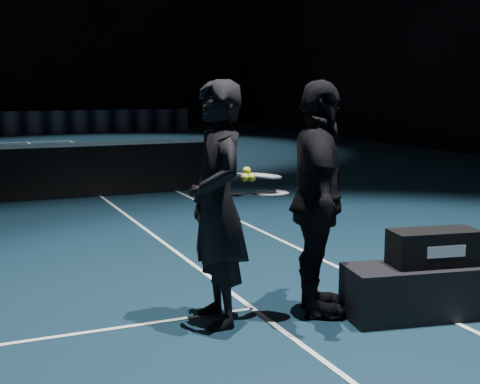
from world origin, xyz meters
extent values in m
cylinder|color=black|center=(6.40, 0.00, 0.55)|extent=(0.10, 0.10, 1.10)
cube|color=black|center=(5.43, -7.13, 0.22)|extent=(1.53, 0.74, 0.44)
cube|color=black|center=(5.43, -7.13, 0.59)|extent=(0.78, 0.44, 0.29)
cube|color=white|center=(5.43, -7.29, 0.59)|extent=(0.34, 0.06, 0.10)
imported|color=black|center=(3.72, -6.57, 0.98)|extent=(0.50, 0.74, 1.96)
imported|color=black|center=(4.55, -6.72, 0.98)|extent=(0.88, 1.25, 1.96)
camera|label=1|loc=(1.81, -11.45, 1.93)|focal=50.00mm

